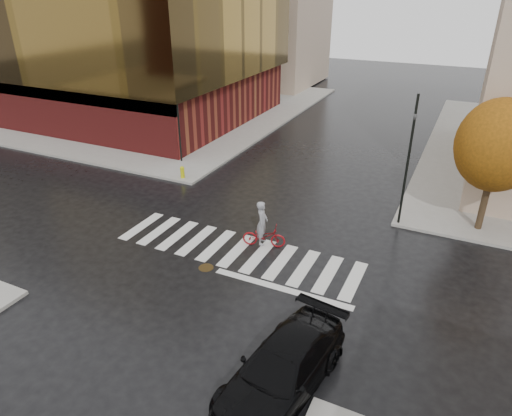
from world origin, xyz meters
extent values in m
plane|color=black|center=(0.00, 0.00, 0.00)|extent=(120.00, 120.00, 0.00)
cube|color=gray|center=(-21.00, 21.00, 0.07)|extent=(30.00, 30.00, 0.15)
cube|color=silver|center=(0.00, 0.50, 0.01)|extent=(12.00, 3.00, 0.01)
cube|color=maroon|center=(-22.00, 18.00, 2.15)|extent=(26.00, 18.00, 4.00)
cube|color=beige|center=(-22.00, 9.20, 3.65)|extent=(26.00, 0.40, 1.00)
cylinder|color=#312616|center=(10.00, 7.40, 1.55)|extent=(0.32, 0.32, 2.80)
ellipsoid|color=#9C550F|center=(10.00, 7.40, 4.47)|extent=(3.80, 3.80, 4.37)
imported|color=black|center=(4.95, -5.96, 0.79)|extent=(3.02, 5.72, 1.58)
imported|color=maroon|center=(0.95, 1.44, 0.53)|extent=(2.13, 1.21, 1.06)
imported|color=gray|center=(0.85, 1.44, 1.21)|extent=(0.70, 0.89, 2.15)
cylinder|color=black|center=(-8.76, 9.00, 3.81)|extent=(0.12, 0.12, 7.32)
imported|color=black|center=(-8.76, 9.00, 6.46)|extent=(0.22, 0.20, 0.91)
cylinder|color=black|center=(6.30, 6.30, 3.42)|extent=(0.12, 0.12, 6.54)
imported|color=black|center=(6.30, 6.30, 5.79)|extent=(0.15, 0.17, 0.82)
cylinder|color=#BFBF0B|center=(-6.99, 6.50, 0.47)|extent=(0.25, 0.25, 0.63)
sphere|color=#BFBF0B|center=(-6.99, 6.50, 0.78)|extent=(0.27, 0.27, 0.27)
cylinder|color=#483619|center=(-0.56, -1.33, 0.01)|extent=(0.87, 0.87, 0.01)
camera|label=1|loc=(8.60, -15.41, 11.20)|focal=32.00mm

